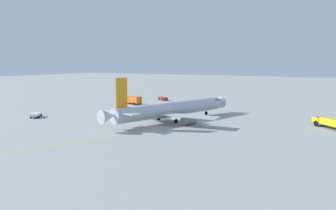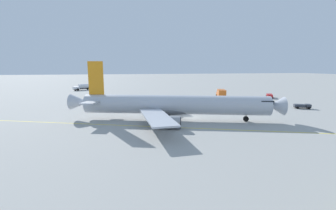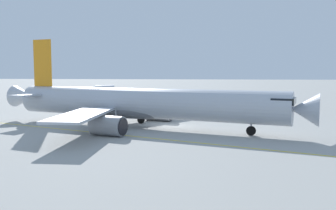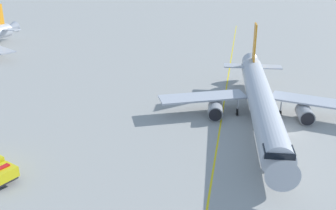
{
  "view_description": "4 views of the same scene",
  "coord_description": "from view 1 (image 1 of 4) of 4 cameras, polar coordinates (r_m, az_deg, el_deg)",
  "views": [
    {
      "loc": [
        44.22,
        -81.53,
        15.66
      ],
      "look_at": [
        -1.24,
        0.03,
        3.63
      ],
      "focal_mm": 35.56,
      "sensor_mm": 36.0,
      "label": 1
    },
    {
      "loc": [
        47.81,
        -15.24,
        11.0
      ],
      "look_at": [
        1.17,
        -5.21,
        3.07
      ],
      "focal_mm": 24.77,
      "sensor_mm": 36.0,
      "label": 2
    },
    {
      "loc": [
        48.14,
        5.26,
        7.36
      ],
      "look_at": [
        3.71,
        -0.19,
        3.19
      ],
      "focal_mm": 38.26,
      "sensor_mm": 36.0,
      "label": 3
    },
    {
      "loc": [
        26.08,
        48.73,
        24.77
      ],
      "look_at": [
        15.99,
        -7.33,
        2.26
      ],
      "focal_mm": 42.27,
      "sensor_mm": 36.0,
      "label": 4
    }
  ],
  "objects": [
    {
      "name": "fire_tender_truck",
      "position": [
        87.51,
        26.46,
        -2.72
      ],
      "size": [
        9.65,
        9.7,
        2.5
      ],
      "rotation": [
        0.0,
        0.0,
        2.35
      ],
      "color": "#232326",
      "rests_on": "ground_plane"
    },
    {
      "name": "airliner_main",
      "position": [
        88.82,
        0.48,
        -0.81
      ],
      "size": [
        31.08,
        43.01,
        12.1
      ],
      "rotation": [
        0.0,
        0.0,
        1.28
      ],
      "color": "#B2B7C1",
      "rests_on": "ground_plane"
    },
    {
      "name": "ground_plane",
      "position": [
        94.06,
        0.65,
        -2.24
      ],
      "size": [
        600.0,
        600.0,
        0.0
      ],
      "primitive_type": "plane",
      "color": "#9E9E99"
    },
    {
      "name": "baggage_truck_truck",
      "position": [
        124.48,
        6.22,
        0.4
      ],
      "size": [
        3.2,
        4.28,
        1.22
      ],
      "rotation": [
        0.0,
        0.0,
        1.12
      ],
      "color": "#232326",
      "rests_on": "ground_plane"
    },
    {
      "name": "catering_truck_truck",
      "position": [
        124.87,
        -5.95,
        0.87
      ],
      "size": [
        8.61,
        4.84,
        3.1
      ],
      "rotation": [
        0.0,
        0.0,
        2.84
      ],
      "color": "#232326",
      "rests_on": "ground_plane"
    },
    {
      "name": "ops_pickup_truck",
      "position": [
        137.94,
        -0.88,
        1.16
      ],
      "size": [
        5.89,
        4.63,
        1.41
      ],
      "rotation": [
        0.0,
        0.0,
        5.72
      ],
      "color": "#232326",
      "rests_on": "ground_plane"
    },
    {
      "name": "taxiway_centreline",
      "position": [
        85.61,
        3.43,
        -3.21
      ],
      "size": [
        58.66,
        152.59,
        0.01
      ],
      "rotation": [
        0.0,
        0.0,
        1.2
      ],
      "color": "yellow",
      "rests_on": "ground_plane"
    },
    {
      "name": "pushback_tug_truck",
      "position": [
        102.06,
        -21.72,
        -1.56
      ],
      "size": [
        4.45,
        5.0,
        1.3
      ],
      "rotation": [
        0.0,
        0.0,
        2.2
      ],
      "color": "#232326",
      "rests_on": "ground_plane"
    }
  ]
}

